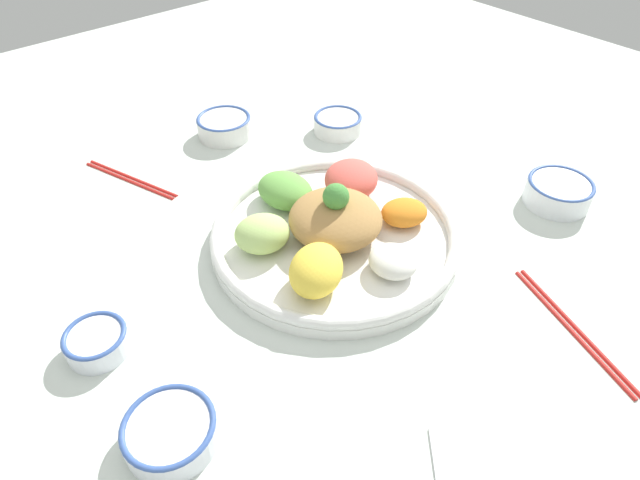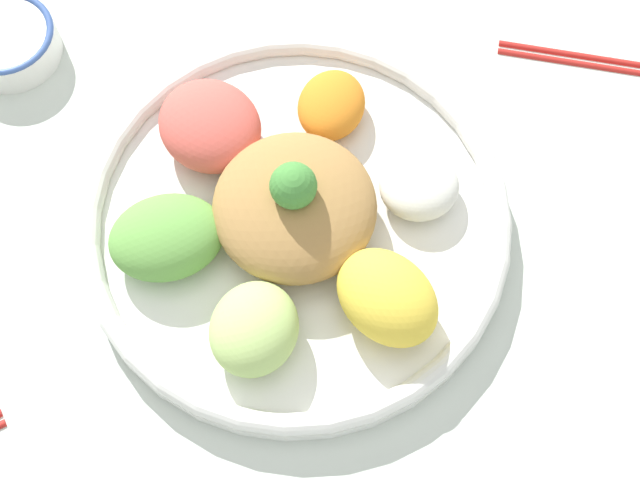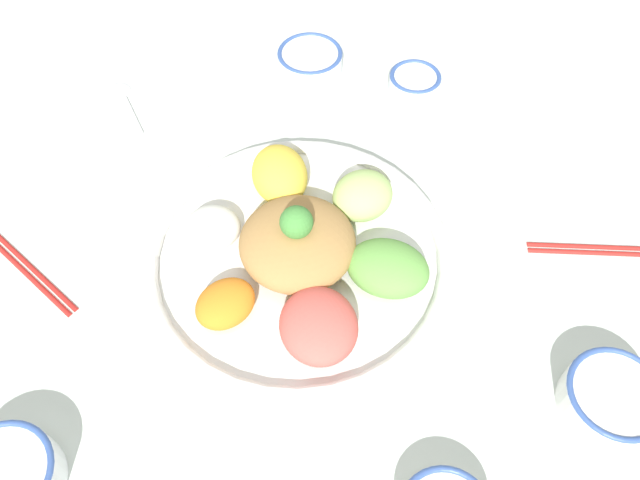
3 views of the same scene
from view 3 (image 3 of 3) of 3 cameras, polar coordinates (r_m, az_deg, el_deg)
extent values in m
plane|color=silver|center=(0.86, -2.32, -0.20)|extent=(2.40, 2.40, 0.00)
cylinder|color=white|center=(0.83, -1.99, -1.90)|extent=(0.41, 0.41, 0.02)
torus|color=white|center=(0.82, -2.02, -1.32)|extent=(0.41, 0.41, 0.02)
ellipsoid|color=#B7DB7A|center=(0.85, 3.91, 4.09)|extent=(0.11, 0.11, 0.06)
ellipsoid|color=yellow|center=(0.87, -3.71, 5.99)|extent=(0.13, 0.12, 0.06)
ellipsoid|color=white|center=(0.84, -9.79, 1.14)|extent=(0.08, 0.08, 0.04)
ellipsoid|color=orange|center=(0.77, -8.65, -5.76)|extent=(0.10, 0.09, 0.04)
ellipsoid|color=#E55B51|center=(0.74, -0.13, -7.84)|extent=(0.14, 0.14, 0.05)
ellipsoid|color=#6BAD4C|center=(0.79, 6.22, -2.57)|extent=(0.09, 0.11, 0.05)
ellipsoid|color=#AD7F47|center=(0.80, -2.07, -0.26)|extent=(0.15, 0.15, 0.06)
sphere|color=#478E3D|center=(0.76, -2.17, 1.64)|extent=(0.04, 0.04, 0.04)
cylinder|color=white|center=(1.10, -0.91, 16.03)|extent=(0.11, 0.11, 0.03)
torus|color=#38569E|center=(1.09, -0.93, 16.66)|extent=(0.11, 0.11, 0.01)
cylinder|color=maroon|center=(1.09, -0.92, 16.55)|extent=(0.09, 0.09, 0.00)
cylinder|color=white|center=(0.81, 25.07, -13.09)|extent=(0.11, 0.11, 0.04)
torus|color=#38569E|center=(0.79, 25.57, -12.54)|extent=(0.11, 0.11, 0.01)
cylinder|color=#5B3319|center=(0.79, 25.49, -12.62)|extent=(0.09, 0.09, 0.00)
cylinder|color=white|center=(1.07, 8.62, 13.93)|extent=(0.08, 0.08, 0.03)
torus|color=#38569E|center=(1.06, 8.72, 14.52)|extent=(0.08, 0.08, 0.01)
cylinder|color=maroon|center=(1.06, 8.70, 14.41)|extent=(0.07, 0.07, 0.00)
cylinder|color=white|center=(0.78, -26.77, -18.98)|extent=(0.12, 0.12, 0.04)
cylinder|color=red|center=(0.94, 25.12, -1.03)|extent=(0.08, 0.22, 0.01)
cylinder|color=red|center=(0.94, 25.00, -0.53)|extent=(0.08, 0.22, 0.01)
cylinder|color=red|center=(0.93, -26.09, -1.87)|extent=(0.09, 0.23, 0.01)
cylinder|color=red|center=(0.93, -25.61, -1.49)|extent=(0.09, 0.23, 0.01)
cube|color=silver|center=(1.07, -16.91, 10.92)|extent=(0.07, 0.08, 0.01)
ellipsoid|color=silver|center=(1.12, -17.89, 12.95)|extent=(0.06, 0.06, 0.01)
camera|label=1|loc=(1.10, -24.46, 46.18)|focal=30.00mm
camera|label=2|loc=(0.77, 18.04, 59.97)|focal=50.00mm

